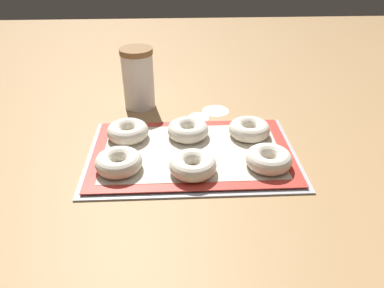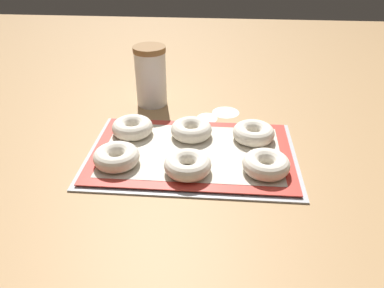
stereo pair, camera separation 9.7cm
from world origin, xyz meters
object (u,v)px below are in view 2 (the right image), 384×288
object	(u,v)px
bagel_back_center	(191,130)
bagel_back_right	(253,133)
bagel_back_left	(132,127)
flour_canister	(151,76)
bagel_front_center	(188,165)
baking_tray	(192,153)
bagel_front_right	(266,164)
bagel_front_left	(116,157)

from	to	relation	value
bagel_back_center	bagel_back_right	size ratio (longest dim) A/B	1.00
bagel_back_left	flour_canister	size ratio (longest dim) A/B	0.59
bagel_front_center	bagel_back_right	distance (m)	0.22
baking_tray	bagel_front_center	xyz separation A→B (m)	(-0.00, -0.09, 0.03)
bagel_back_left	bagel_back_center	xyz separation A→B (m)	(0.15, -0.00, 0.00)
bagel_back_right	flour_canister	world-z (taller)	flour_canister
bagel_front_right	bagel_front_center	bearing A→B (deg)	-174.76
bagel_front_center	bagel_front_right	distance (m)	0.17
baking_tray	bagel_front_right	size ratio (longest dim) A/B	4.77
bagel_back_left	bagel_back_center	world-z (taller)	same
bagel_back_left	bagel_front_center	bearing A→B (deg)	-44.95
bagel_front_left	bagel_front_right	bearing A→B (deg)	-0.56
bagel_back_center	flour_canister	size ratio (longest dim) A/B	0.59
bagel_back_right	baking_tray	bearing A→B (deg)	-156.45
baking_tray	bagel_front_left	xyz separation A→B (m)	(-0.17, -0.07, 0.03)
bagel_back_right	bagel_back_center	bearing A→B (deg)	178.50
bagel_front_right	bagel_back_left	size ratio (longest dim) A/B	1.00
baking_tray	bagel_front_center	bearing A→B (deg)	-91.77
flour_canister	baking_tray	bearing A→B (deg)	-62.42
bagel_front_right	bagel_back_right	world-z (taller)	same
bagel_back_right	bagel_front_left	bearing A→B (deg)	-157.10
bagel_front_center	flour_canister	distance (m)	0.40
bagel_front_left	bagel_front_right	size ratio (longest dim) A/B	1.00
bagel_back_center	flour_canister	world-z (taller)	flour_canister
bagel_front_left	bagel_back_right	bearing A→B (deg)	22.90
baking_tray	bagel_back_right	bearing A→B (deg)	23.55
bagel_front_center	bagel_back_right	size ratio (longest dim) A/B	1.00
bagel_front_center	bagel_back_center	bearing A→B (deg)	91.61
bagel_front_left	baking_tray	bearing A→B (deg)	22.31
bagel_front_center	bagel_back_right	world-z (taller)	same
baking_tray	bagel_back_center	distance (m)	0.07
bagel_back_center	bagel_front_center	bearing A→B (deg)	-88.39
baking_tray	bagel_back_center	world-z (taller)	bagel_back_center
bagel_front_center	bagel_back_center	size ratio (longest dim) A/B	1.00
bagel_back_right	flour_canister	bearing A→B (deg)	144.38
bagel_front_left	bagel_back_left	size ratio (longest dim) A/B	1.00
bagel_back_center	bagel_back_right	xyz separation A→B (m)	(0.16, -0.00, 0.00)
bagel_back_left	bagel_back_right	world-z (taller)	same
flour_canister	bagel_front_center	bearing A→B (deg)	-68.72
bagel_front_center	bagel_back_center	world-z (taller)	same
bagel_front_center	bagel_back_left	distance (m)	0.22
bagel_front_right	bagel_front_left	bearing A→B (deg)	179.44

